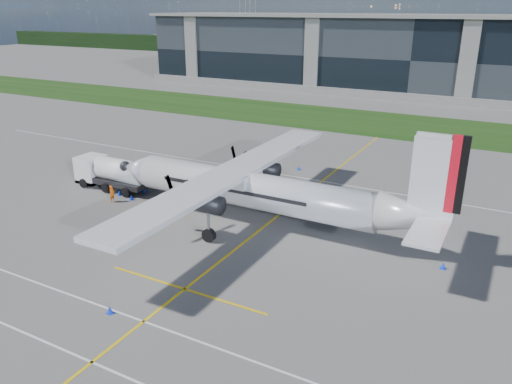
% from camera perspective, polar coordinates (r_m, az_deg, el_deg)
% --- Properties ---
extents(ground, '(400.00, 400.00, 0.00)m').
position_cam_1_polar(ground, '(73.27, 11.65, 6.56)').
color(ground, slate).
rests_on(ground, ground).
extents(grass_strip, '(400.00, 18.00, 0.04)m').
position_cam_1_polar(grass_strip, '(80.77, 13.37, 7.72)').
color(grass_strip, '#163B10').
rests_on(grass_strip, ground).
extents(terminal_building, '(120.00, 20.00, 15.00)m').
position_cam_1_polar(terminal_building, '(110.60, 18.37, 14.49)').
color(terminal_building, black).
rests_on(terminal_building, ground).
extents(tree_line, '(400.00, 6.00, 6.00)m').
position_cam_1_polar(tree_line, '(170.10, 22.22, 14.25)').
color(tree_line, black).
rests_on(tree_line, ground).
extents(pylon_west, '(9.00, 4.60, 30.00)m').
position_cam_1_polar(pylon_west, '(204.59, -0.96, 19.86)').
color(pylon_west, gray).
rests_on(pylon_west, ground).
extents(yellow_taxiway_centerline, '(0.20, 70.00, 0.01)m').
position_cam_1_polar(yellow_taxiway_centerline, '(45.35, 3.84, -1.69)').
color(yellow_taxiway_centerline, yellow).
rests_on(yellow_taxiway_centerline, ground).
extents(white_lane_line, '(90.00, 0.15, 0.01)m').
position_cam_1_polar(white_lane_line, '(30.12, -22.38, -15.81)').
color(white_lane_line, white).
rests_on(white_lane_line, ground).
extents(turboprop_aircraft, '(29.95, 31.06, 9.32)m').
position_cam_1_polar(turboprop_aircraft, '(39.93, 0.85, 2.35)').
color(turboprop_aircraft, silver).
rests_on(turboprop_aircraft, ground).
extents(fuel_tanker_truck, '(8.50, 2.76, 3.19)m').
position_cam_1_polar(fuel_tanker_truck, '(51.64, -16.55, 2.15)').
color(fuel_tanker_truck, white).
rests_on(fuel_tanker_truck, ground).
extents(baggage_tug, '(2.73, 1.64, 1.64)m').
position_cam_1_polar(baggage_tug, '(52.12, -13.75, 1.68)').
color(baggage_tug, silver).
rests_on(baggage_tug, ground).
extents(ground_crew_person, '(0.59, 0.78, 1.82)m').
position_cam_1_polar(ground_crew_person, '(48.00, -16.15, -0.05)').
color(ground_crew_person, '#F25907').
rests_on(ground_crew_person, ground).
extents(safety_cone_stbdwing, '(0.36, 0.36, 0.50)m').
position_cam_1_polar(safety_cone_stbdwing, '(55.60, 4.93, 2.77)').
color(safety_cone_stbdwing, '#0D32E6').
rests_on(safety_cone_stbdwing, ground).
extents(safety_cone_nose_port, '(0.36, 0.36, 0.50)m').
position_cam_1_polar(safety_cone_nose_port, '(48.22, -14.06, -0.60)').
color(safety_cone_nose_port, '#0D32E6').
rests_on(safety_cone_nose_port, ground).
extents(safety_cone_tail, '(0.36, 0.36, 0.50)m').
position_cam_1_polar(safety_cone_tail, '(37.16, 20.59, -7.87)').
color(safety_cone_tail, '#0D32E6').
rests_on(safety_cone_tail, ground).
extents(safety_cone_portwing, '(0.36, 0.36, 0.50)m').
position_cam_1_polar(safety_cone_portwing, '(31.48, -16.38, -12.77)').
color(safety_cone_portwing, '#0D32E6').
rests_on(safety_cone_portwing, ground).
extents(safety_cone_nose_stbd, '(0.36, 0.36, 0.50)m').
position_cam_1_polar(safety_cone_nose_stbd, '(49.95, -12.72, 0.26)').
color(safety_cone_nose_stbd, '#0D32E6').
rests_on(safety_cone_nose_stbd, ground).
extents(safety_cone_fwd, '(0.36, 0.36, 0.50)m').
position_cam_1_polar(safety_cone_fwd, '(49.72, -15.35, -0.07)').
color(safety_cone_fwd, '#0D32E6').
rests_on(safety_cone_fwd, ground).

